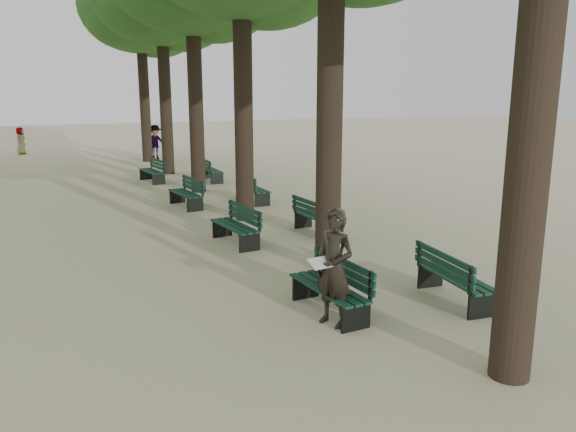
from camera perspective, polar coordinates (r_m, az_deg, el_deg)
name	(u,v)px	position (r m, az deg, el deg)	size (l,w,h in m)	color
ground	(333,336)	(8.70, 4.61, -12.09)	(120.00, 120.00, 0.00)	beige
tree_central_5	(140,8)	(30.65, -14.85, 19.76)	(6.00, 6.00, 9.95)	#33261C
bench_left_0	(329,298)	(9.43, 4.17, -8.29)	(0.68, 1.83, 0.92)	black
bench_left_1	(235,233)	(13.62, -5.40, -1.72)	(0.76, 1.85, 0.92)	black
bench_left_2	(186,199)	(18.14, -10.35, 1.74)	(0.78, 1.85, 0.92)	black
bench_left_3	(152,175)	(23.48, -13.65, 4.04)	(0.81, 1.86, 0.92)	black
bench_right_0	(455,287)	(10.33, 16.58, -6.91)	(0.77, 1.85, 0.92)	black
bench_right_1	(318,224)	(14.50, 3.08, -0.80)	(0.67, 1.83, 0.92)	black
bench_right_2	(254,194)	(18.70, -3.52, 2.25)	(0.60, 1.81, 0.92)	black
bench_right_3	(212,175)	(23.22, -7.76, 4.18)	(0.60, 1.81, 0.92)	black
man_with_map	(334,268)	(8.79, 4.71, -5.27)	(0.75, 0.84, 1.88)	black
pedestrian_b	(155,142)	(31.26, -13.32, 7.31)	(1.19, 0.37, 1.84)	#262628
pedestrian_d	(21,141)	(36.32, -25.53, 6.90)	(0.77, 0.31, 1.57)	#262628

